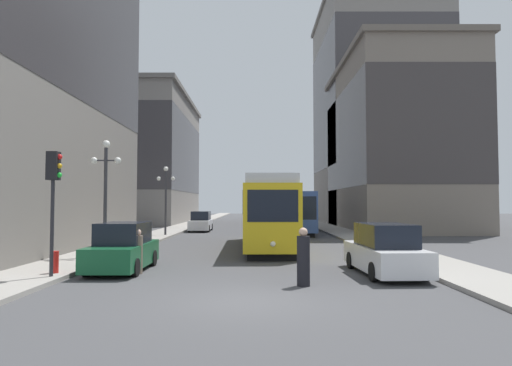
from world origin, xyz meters
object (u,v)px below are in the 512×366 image
parked_car_left_near (122,248)px  traffic_light_near_left (53,180)px  streetcar (266,211)px  fire_hydrant (54,262)px  parked_car_left_mid (200,222)px  parked_car_right_far (384,251)px  transit_bus (295,210)px  lamp_post_left_near (105,179)px  pedestrian_crossing_far (303,259)px  pedestrian_crossing_near (137,253)px  lamp_post_left_far (165,190)px

parked_car_left_near → traffic_light_near_left: size_ratio=1.06×
streetcar → fire_hydrant: streetcar is taller
parked_car_left_mid → parked_car_right_far: (9.67, -24.94, 0.00)m
parked_car_left_mid → fire_hydrant: bearing=-95.0°
parked_car_right_far → transit_bus: bearing=-89.3°
lamp_post_left_near → fire_hydrant: size_ratio=7.09×
parked_car_left_near → pedestrian_crossing_far: (6.51, -3.13, -0.01)m
pedestrian_crossing_near → pedestrian_crossing_far: pedestrian_crossing_far is taller
streetcar → parked_car_left_near: 10.54m
parked_car_right_far → pedestrian_crossing_far: parked_car_right_far is taller
parked_car_right_far → lamp_post_left_far: lamp_post_left_far is taller
parked_car_left_mid → transit_bus: bearing=-15.0°
parked_car_right_far → lamp_post_left_near: lamp_post_left_near is taller
parked_car_right_far → lamp_post_left_far: (-11.57, 18.24, 2.76)m
parked_car_left_near → traffic_light_near_left: traffic_light_near_left is taller
parked_car_right_far → streetcar: bearing=-69.8°
lamp_post_left_near → lamp_post_left_far: 13.79m
streetcar → traffic_light_near_left: 13.30m
pedestrian_crossing_near → fire_hydrant: (-2.65, -0.79, -0.23)m
streetcar → pedestrian_crossing_far: 12.04m
pedestrian_crossing_near → lamp_post_left_far: (-2.65, 18.08, 2.86)m
parked_car_left_near → pedestrian_crossing_far: parked_car_left_near is taller
traffic_light_near_left → lamp_post_left_far: (-0.22, 19.57, 0.28)m
parked_car_left_near → lamp_post_left_far: lamp_post_left_far is taller
transit_bus → lamp_post_left_near: 21.14m
transit_bus → lamp_post_left_far: lamp_post_left_far is taller
fire_hydrant → pedestrian_crossing_near: bearing=16.5°
traffic_light_near_left → parked_car_left_mid: bearing=86.3°
streetcar → transit_bus: size_ratio=1.06×
pedestrian_crossing_far → parked_car_left_near: bearing=136.6°
parked_car_left_near → pedestrian_crossing_near: size_ratio=2.69×
parked_car_right_far → pedestrian_crossing_near: bearing=-3.3°
parked_car_left_near → fire_hydrant: 2.45m
transit_bus → fire_hydrant: bearing=-112.4°
traffic_light_near_left → lamp_post_left_far: bearing=90.6°
transit_bus → parked_car_left_near: 23.52m
transit_bus → parked_car_left_near: transit_bus is taller
transit_bus → parked_car_left_mid: size_ratio=2.56×
pedestrian_crossing_near → lamp_post_left_far: 18.49m
traffic_light_near_left → fire_hydrant: traffic_light_near_left is taller
streetcar → lamp_post_left_near: 9.32m
transit_bus → traffic_light_near_left: traffic_light_near_left is taller
lamp_post_left_far → fire_hydrant: (-0.01, -18.87, -3.08)m
pedestrian_crossing_far → traffic_light_near_left: size_ratio=0.44×
transit_bus → fire_hydrant: (-10.40, -23.41, -1.42)m
traffic_light_near_left → fire_hydrant: bearing=107.5°
pedestrian_crossing_near → lamp_post_left_near: 5.82m
streetcar → traffic_light_near_left: traffic_light_near_left is taller
streetcar → fire_hydrant: (-7.56, -10.32, -1.58)m
pedestrian_crossing_near → lamp_post_left_near: size_ratio=0.30×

